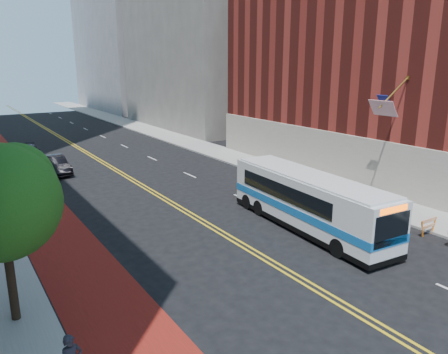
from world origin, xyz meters
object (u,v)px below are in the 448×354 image
Objects in this scene: car_a at (5,182)px; car_c at (30,152)px; transit_bus at (307,200)px; car_b at (55,165)px; street_tree at (2,198)px.

car_c is at bearing 69.19° from car_a.
transit_bus is at bearing -55.30° from car_a.
car_b is at bearing -83.73° from car_c.
transit_bus reaches higher than car_c.
transit_bus is at bearing 4.37° from street_tree.
car_c is at bearing 112.89° from transit_bus.
street_tree is at bearing -99.03° from car_c.
car_c is (3.68, 11.46, -0.03)m from car_a.
car_a is at bearing -145.19° from car_b.
car_b is at bearing 35.41° from car_a.
car_a is at bearing -106.45° from car_c.
car_b is 1.07× the size of car_c.
transit_bus reaches higher than car_a.
street_tree is 1.67× the size of car_a.
street_tree is 16.22m from transit_bus.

